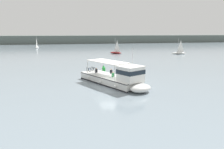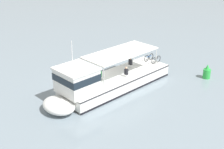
# 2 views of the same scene
# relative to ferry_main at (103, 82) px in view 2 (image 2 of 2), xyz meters

# --- Properties ---
(ground_plane) EXTENTS (400.00, 400.00, 0.00)m
(ground_plane) POSITION_rel_ferry_main_xyz_m (-1.22, -1.03, -1.02)
(ground_plane) COLOR gray
(ferry_main) EXTENTS (8.32, 12.78, 5.32)m
(ferry_main) POSITION_rel_ferry_main_xyz_m (0.00, 0.00, 0.00)
(ferry_main) COLOR white
(ferry_main) RESTS_ON ground
(channel_buoy) EXTENTS (0.70, 0.70, 1.40)m
(channel_buoy) POSITION_rel_ferry_main_xyz_m (0.11, 10.21, -0.45)
(channel_buoy) COLOR green
(channel_buoy) RESTS_ON ground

